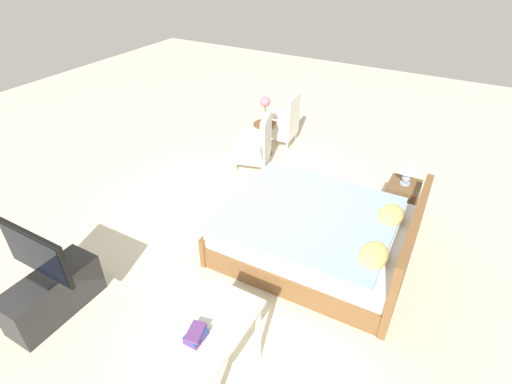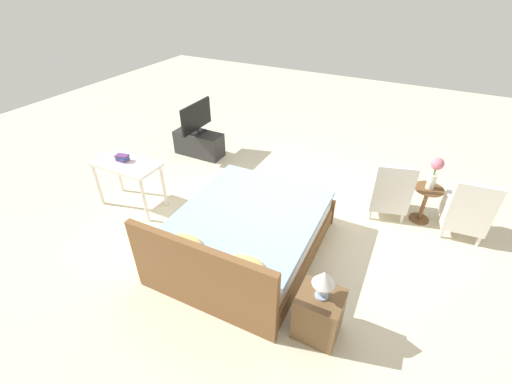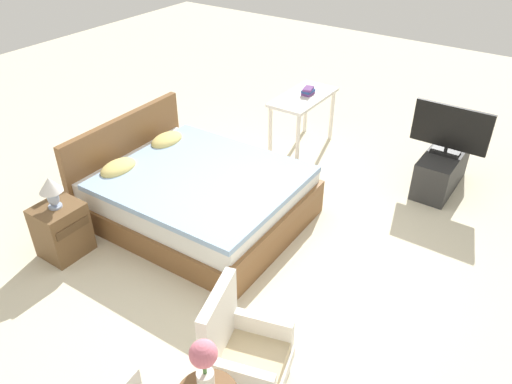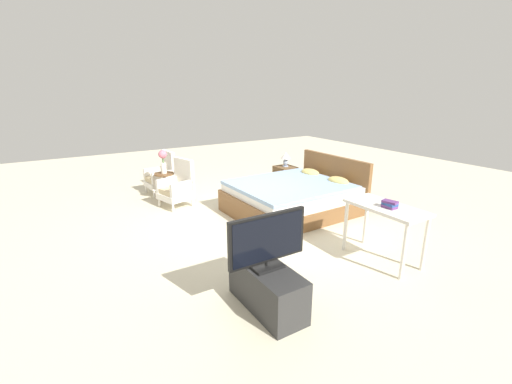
{
  "view_description": "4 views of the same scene",
  "coord_description": "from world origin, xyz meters",
  "px_view_note": "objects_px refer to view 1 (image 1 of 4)",
  "views": [
    {
      "loc": [
        3.65,
        2.08,
        3.37
      ],
      "look_at": [
        0.11,
        0.07,
        0.65
      ],
      "focal_mm": 28.0,
      "sensor_mm": 36.0,
      "label": 1
    },
    {
      "loc": [
        -1.58,
        3.82,
        3.23
      ],
      "look_at": [
        0.22,
        0.31,
        0.56
      ],
      "focal_mm": 24.0,
      "sensor_mm": 36.0,
      "label": 2
    },
    {
      "loc": [
        -3.29,
        -2.21,
        3.31
      ],
      "look_at": [
        0.07,
        0.1,
        0.63
      ],
      "focal_mm": 35.0,
      "sensor_mm": 36.0,
      "label": 3
    },
    {
      "loc": [
        4.83,
        -2.86,
        2.23
      ],
      "look_at": [
        0.2,
        0.0,
        0.57
      ],
      "focal_mm": 24.0,
      "sensor_mm": 36.0,
      "label": 4
    }
  ],
  "objects_px": {
    "side_table": "(265,135)",
    "armchair_by_window_right": "(256,147)",
    "nightstand": "(400,201)",
    "flower_vase": "(265,107)",
    "armchair_by_window_left": "(283,124)",
    "tv_flatscreen": "(37,255)",
    "bed": "(319,234)",
    "table_lamp": "(408,170)",
    "book_stack": "(196,335)",
    "vanity_desk": "(206,343)",
    "tv_stand": "(53,294)"
  },
  "relations": [
    {
      "from": "table_lamp",
      "to": "book_stack",
      "type": "relative_size",
      "value": 1.62
    },
    {
      "from": "nightstand",
      "to": "vanity_desk",
      "type": "bearing_deg",
      "value": -14.04
    },
    {
      "from": "vanity_desk",
      "to": "bed",
      "type": "bearing_deg",
      "value": 176.21
    },
    {
      "from": "armchair_by_window_left",
      "to": "flower_vase",
      "type": "height_order",
      "value": "flower_vase"
    },
    {
      "from": "armchair_by_window_left",
      "to": "nightstand",
      "type": "relative_size",
      "value": 1.65
    },
    {
      "from": "table_lamp",
      "to": "armchair_by_window_right",
      "type": "bearing_deg",
      "value": -96.25
    },
    {
      "from": "flower_vase",
      "to": "tv_flatscreen",
      "type": "height_order",
      "value": "tv_flatscreen"
    },
    {
      "from": "side_table",
      "to": "tv_flatscreen",
      "type": "bearing_deg",
      "value": -3.11
    },
    {
      "from": "side_table",
      "to": "flower_vase",
      "type": "xyz_separation_m",
      "value": [
        0.0,
        0.0,
        0.5
      ]
    },
    {
      "from": "vanity_desk",
      "to": "book_stack",
      "type": "relative_size",
      "value": 5.11
    },
    {
      "from": "flower_vase",
      "to": "vanity_desk",
      "type": "xyz_separation_m",
      "value": [
        4.07,
        1.67,
        -0.21
      ]
    },
    {
      "from": "flower_vase",
      "to": "vanity_desk",
      "type": "height_order",
      "value": "flower_vase"
    },
    {
      "from": "tv_flatscreen",
      "to": "nightstand",
      "type": "bearing_deg",
      "value": 141.15
    },
    {
      "from": "bed",
      "to": "table_lamp",
      "type": "xyz_separation_m",
      "value": [
        -1.22,
        0.69,
        0.47
      ]
    },
    {
      "from": "nightstand",
      "to": "armchair_by_window_right",
      "type": "bearing_deg",
      "value": -96.26
    },
    {
      "from": "nightstand",
      "to": "tv_flatscreen",
      "type": "bearing_deg",
      "value": -38.85
    },
    {
      "from": "armchair_by_window_right",
      "to": "flower_vase",
      "type": "relative_size",
      "value": 1.93
    },
    {
      "from": "armchair_by_window_right",
      "to": "tv_stand",
      "type": "height_order",
      "value": "armchair_by_window_right"
    },
    {
      "from": "flower_vase",
      "to": "table_lamp",
      "type": "relative_size",
      "value": 1.45
    },
    {
      "from": "armchair_by_window_left",
      "to": "table_lamp",
      "type": "xyz_separation_m",
      "value": [
        1.28,
        2.4,
        0.4
      ]
    },
    {
      "from": "bed",
      "to": "tv_stand",
      "type": "xyz_separation_m",
      "value": [
        2.16,
        -2.04,
        -0.06
      ]
    },
    {
      "from": "armchair_by_window_right",
      "to": "table_lamp",
      "type": "bearing_deg",
      "value": 83.75
    },
    {
      "from": "side_table",
      "to": "armchair_by_window_right",
      "type": "bearing_deg",
      "value": 11.04
    },
    {
      "from": "bed",
      "to": "nightstand",
      "type": "bearing_deg",
      "value": 150.58
    },
    {
      "from": "bed",
      "to": "tv_flatscreen",
      "type": "distance_m",
      "value": 3.01
    },
    {
      "from": "flower_vase",
      "to": "armchair_by_window_left",
      "type": "bearing_deg",
      "value": 169.2
    },
    {
      "from": "tv_stand",
      "to": "book_stack",
      "type": "distance_m",
      "value": 1.96
    },
    {
      "from": "tv_flatscreen",
      "to": "book_stack",
      "type": "height_order",
      "value": "tv_flatscreen"
    },
    {
      "from": "bed",
      "to": "tv_stand",
      "type": "relative_size",
      "value": 2.3
    },
    {
      "from": "armchair_by_window_right",
      "to": "tv_flatscreen",
      "type": "xyz_separation_m",
      "value": [
        3.65,
        -0.32,
        0.4
      ]
    },
    {
      "from": "vanity_desk",
      "to": "book_stack",
      "type": "xyz_separation_m",
      "value": [
        0.07,
        -0.03,
        0.16
      ]
    },
    {
      "from": "armchair_by_window_right",
      "to": "vanity_desk",
      "type": "bearing_deg",
      "value": 23.81
    },
    {
      "from": "armchair_by_window_left",
      "to": "side_table",
      "type": "bearing_deg",
      "value": -10.8
    },
    {
      "from": "armchair_by_window_left",
      "to": "armchair_by_window_right",
      "type": "bearing_deg",
      "value": -0.12
    },
    {
      "from": "nightstand",
      "to": "flower_vase",
      "type": "bearing_deg",
      "value": -106.93
    },
    {
      "from": "armchair_by_window_left",
      "to": "side_table",
      "type": "relative_size",
      "value": 1.63
    },
    {
      "from": "vanity_desk",
      "to": "table_lamp",
      "type": "bearing_deg",
      "value": 165.95
    },
    {
      "from": "armchair_by_window_left",
      "to": "book_stack",
      "type": "height_order",
      "value": "armchair_by_window_left"
    },
    {
      "from": "nightstand",
      "to": "book_stack",
      "type": "height_order",
      "value": "book_stack"
    },
    {
      "from": "bed",
      "to": "tv_flatscreen",
      "type": "height_order",
      "value": "tv_flatscreen"
    },
    {
      "from": "tv_flatscreen",
      "to": "vanity_desk",
      "type": "relative_size",
      "value": 0.84
    },
    {
      "from": "table_lamp",
      "to": "nightstand",
      "type": "bearing_deg",
      "value": -90.0
    },
    {
      "from": "bed",
      "to": "vanity_desk",
      "type": "bearing_deg",
      "value": -3.79
    },
    {
      "from": "armchair_by_window_left",
      "to": "tv_flatscreen",
      "type": "bearing_deg",
      "value": -3.98
    },
    {
      "from": "vanity_desk",
      "to": "book_stack",
      "type": "distance_m",
      "value": 0.18
    },
    {
      "from": "tv_flatscreen",
      "to": "bed",
      "type": "bearing_deg",
      "value": 136.72
    },
    {
      "from": "bed",
      "to": "flower_vase",
      "type": "xyz_separation_m",
      "value": [
        -1.98,
        -1.81,
        0.56
      ]
    },
    {
      "from": "bed",
      "to": "tv_flatscreen",
      "type": "bearing_deg",
      "value": -43.28
    },
    {
      "from": "armchair_by_window_left",
      "to": "side_table",
      "type": "xyz_separation_m",
      "value": [
        0.52,
        -0.1,
        -0.02
      ]
    },
    {
      "from": "armchair_by_window_right",
      "to": "side_table",
      "type": "distance_m",
      "value": 0.51
    }
  ]
}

